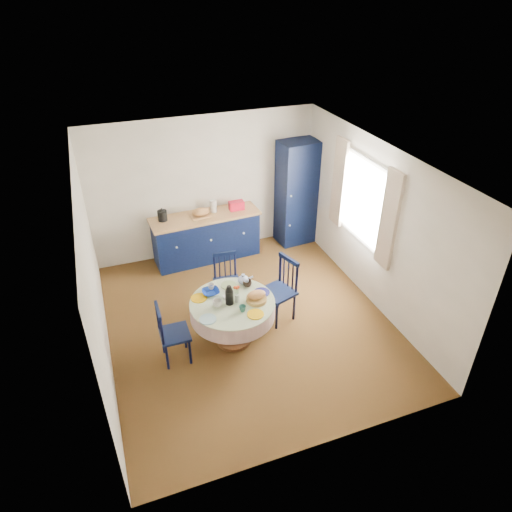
{
  "coord_description": "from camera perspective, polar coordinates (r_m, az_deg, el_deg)",
  "views": [
    {
      "loc": [
        -1.7,
        -4.98,
        4.46
      ],
      "look_at": [
        0.2,
        0.2,
        0.99
      ],
      "focal_mm": 32.0,
      "sensor_mm": 36.0,
      "label": 1
    }
  ],
  "objects": [
    {
      "name": "chair_left",
      "position": [
        6.12,
        -10.51,
        -9.45
      ],
      "size": [
        0.38,
        0.4,
        0.89
      ],
      "rotation": [
        0.0,
        0.0,
        1.56
      ],
      "color": "black",
      "rests_on": "floor"
    },
    {
      "name": "cobalt_bowl",
      "position": [
        6.29,
        -5.67,
        -4.52
      ],
      "size": [
        0.24,
        0.24,
        0.06
      ],
      "primitive_type": "imported",
      "color": "navy",
      "rests_on": "dining_table"
    },
    {
      "name": "wall_back",
      "position": [
        8.09,
        -6.42,
        8.58
      ],
      "size": [
        4.0,
        0.02,
        2.5
      ],
      "primitive_type": "cube",
      "color": "white",
      "rests_on": "floor"
    },
    {
      "name": "dining_table",
      "position": [
        6.21,
        -2.86,
        -6.57
      ],
      "size": [
        1.15,
        1.15,
        0.97
      ],
      "color": "brown",
      "rests_on": "floor"
    },
    {
      "name": "mug_d",
      "position": [
        6.36,
        -5.62,
        -3.85
      ],
      "size": [
        0.1,
        0.1,
        0.09
      ],
      "primitive_type": "imported",
      "color": "silver",
      "rests_on": "dining_table"
    },
    {
      "name": "window",
      "position": [
        7.06,
        13.29,
        6.69
      ],
      "size": [
        0.1,
        1.74,
        1.45
      ],
      "color": "white",
      "rests_on": "wall_right"
    },
    {
      "name": "wall_right",
      "position": [
        6.98,
        14.62,
        3.68
      ],
      "size": [
        0.02,
        4.5,
        2.5
      ],
      "primitive_type": "cube",
      "color": "white",
      "rests_on": "floor"
    },
    {
      "name": "mug_a",
      "position": [
        6.05,
        -4.84,
        -5.91
      ],
      "size": [
        0.13,
        0.13,
        0.1
      ],
      "primitive_type": "imported",
      "color": "silver",
      "rests_on": "dining_table"
    },
    {
      "name": "kitchen_counter",
      "position": [
        8.18,
        -6.25,
        2.52
      ],
      "size": [
        1.94,
        0.7,
        1.09
      ],
      "rotation": [
        0.0,
        0.0,
        0.06
      ],
      "color": "black",
      "rests_on": "floor"
    },
    {
      "name": "chair_right",
      "position": [
        6.68,
        3.04,
        -4.19
      ],
      "size": [
        0.54,
        0.56,
        1.0
      ],
      "rotation": [
        0.0,
        0.0,
        -1.25
      ],
      "color": "black",
      "rests_on": "floor"
    },
    {
      "name": "mug_b",
      "position": [
        5.95,
        -1.69,
        -6.59
      ],
      "size": [
        0.09,
        0.09,
        0.09
      ],
      "primitive_type": "imported",
      "color": "#357668",
      "rests_on": "dining_table"
    },
    {
      "name": "ceiling",
      "position": [
        5.61,
        -1.23,
        11.72
      ],
      "size": [
        4.5,
        4.5,
        0.0
      ],
      "primitive_type": "plane",
      "rotation": [
        3.14,
        0.0,
        0.0
      ],
      "color": "white",
      "rests_on": "wall_back"
    },
    {
      "name": "wall_left",
      "position": [
        5.93,
        -19.69,
        -2.76
      ],
      "size": [
        0.02,
        4.5,
        2.5
      ],
      "primitive_type": "cube",
      "color": "white",
      "rests_on": "floor"
    },
    {
      "name": "pantry_cabinet",
      "position": [
        8.49,
        5.12,
        7.83
      ],
      "size": [
        0.73,
        0.55,
        1.96
      ],
      "rotation": [
        0.0,
        0.0,
        0.09
      ],
      "color": "black",
      "rests_on": "floor"
    },
    {
      "name": "floor",
      "position": [
        6.9,
        -0.99,
        -8.14
      ],
      "size": [
        4.5,
        4.5,
        0.0
      ],
      "primitive_type": "plane",
      "color": "black",
      "rests_on": "ground"
    },
    {
      "name": "chair_far",
      "position": [
        6.97,
        -3.65,
        -3.09
      ],
      "size": [
        0.43,
        0.41,
        0.88
      ],
      "rotation": [
        0.0,
        0.0,
        -0.11
      ],
      "color": "black",
      "rests_on": "floor"
    },
    {
      "name": "mug_c",
      "position": [
        6.39,
        -1.1,
        -3.43
      ],
      "size": [
        0.13,
        0.13,
        0.1
      ],
      "primitive_type": "imported",
      "color": "black",
      "rests_on": "dining_table"
    }
  ]
}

